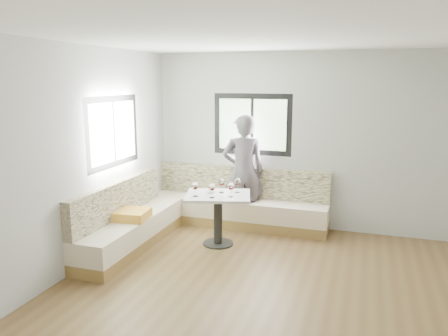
{
  "coord_description": "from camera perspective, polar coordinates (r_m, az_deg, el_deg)",
  "views": [
    {
      "loc": [
        0.89,
        -4.38,
        2.36
      ],
      "look_at": [
        -1.04,
        1.44,
        1.12
      ],
      "focal_mm": 35.0,
      "sensor_mm": 36.0,
      "label": 1
    }
  ],
  "objects": [
    {
      "name": "banquette",
      "position": [
        6.81,
        -3.96,
        -5.93
      ],
      "size": [
        2.9,
        2.8,
        0.95
      ],
      "color": "olive",
      "rests_on": "ground"
    },
    {
      "name": "room",
      "position": [
        4.66,
        5.94,
        -0.39
      ],
      "size": [
        5.01,
        5.01,
        2.81
      ],
      "color": "brown",
      "rests_on": "ground"
    },
    {
      "name": "wine_glass_a",
      "position": [
        6.13,
        -3.78,
        -2.36
      ],
      "size": [
        0.1,
        0.1,
        0.22
      ],
      "color": "white",
      "rests_on": "table"
    },
    {
      "name": "wine_glass_e",
      "position": [
        6.33,
        1.77,
        -1.89
      ],
      "size": [
        0.1,
        0.1,
        0.22
      ],
      "color": "white",
      "rests_on": "table"
    },
    {
      "name": "olive_ramekin",
      "position": [
        6.33,
        -1.83,
        -3.1
      ],
      "size": [
        0.11,
        0.11,
        0.04
      ],
      "color": "white",
      "rests_on": "table"
    },
    {
      "name": "wine_glass_d",
      "position": [
        6.33,
        -0.33,
        -1.88
      ],
      "size": [
        0.1,
        0.1,
        0.22
      ],
      "color": "white",
      "rests_on": "table"
    },
    {
      "name": "wine_glass_c",
      "position": [
        6.09,
        0.91,
        -2.41
      ],
      "size": [
        0.1,
        0.1,
        0.22
      ],
      "color": "white",
      "rests_on": "table"
    },
    {
      "name": "person",
      "position": [
        6.99,
        2.54,
        -0.48
      ],
      "size": [
        0.78,
        0.65,
        1.84
      ],
      "primitive_type": "imported",
      "rotation": [
        0.0,
        0.0,
        3.5
      ],
      "color": "#4E474D",
      "rests_on": "ground"
    },
    {
      "name": "wine_glass_b",
      "position": [
        6.05,
        -1.59,
        -2.52
      ],
      "size": [
        0.1,
        0.1,
        0.22
      ],
      "color": "white",
      "rests_on": "table"
    },
    {
      "name": "table",
      "position": [
        6.32,
        -0.8,
        -5.12
      ],
      "size": [
        1.07,
        0.93,
        0.75
      ],
      "rotation": [
        0.0,
        0.0,
        0.27
      ],
      "color": "black",
      "rests_on": "ground"
    }
  ]
}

